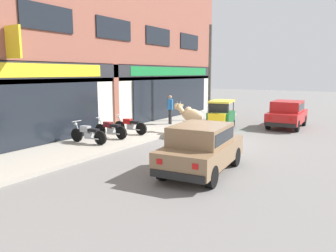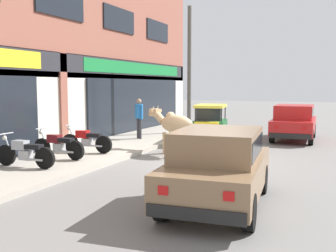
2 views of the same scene
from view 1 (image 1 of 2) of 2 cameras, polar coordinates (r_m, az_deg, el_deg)
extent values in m
plane|color=slate|center=(14.26, 7.00, -2.80)|extent=(90.00, 90.00, 0.00)
cube|color=#A8A093|center=(16.09, -4.97, -1.14)|extent=(19.00, 2.96, 0.13)
cube|color=#8E5142|center=(17.13, -10.18, 17.64)|extent=(23.00, 0.55, 5.92)
cube|color=beige|center=(16.99, -9.82, 4.87)|extent=(23.00, 0.55, 3.40)
cube|color=#28282D|center=(16.73, -9.12, 9.45)|extent=(22.08, 0.08, 0.64)
cube|color=black|center=(13.02, -25.63, 1.25)|extent=(8.74, 0.10, 2.40)
cube|color=yellow|center=(12.91, -26.11, 8.73)|extent=(9.20, 0.05, 0.52)
cube|color=#8E5142|center=(16.79, -9.06, 4.84)|extent=(0.36, 0.12, 3.40)
cube|color=black|center=(21.48, 1.11, 4.95)|extent=(8.74, 0.10, 2.40)
cube|color=#197A38|center=(21.41, 1.17, 9.49)|extent=(9.20, 0.05, 0.52)
cube|color=black|center=(14.17, -20.24, 17.30)|extent=(2.50, 0.06, 1.00)
cube|color=black|center=(16.87, -9.33, 16.34)|extent=(2.50, 0.06, 1.00)
cube|color=black|center=(19.98, -1.69, 15.33)|extent=(2.50, 0.06, 1.00)
cube|color=black|center=(23.33, 3.77, 14.44)|extent=(2.50, 0.06, 1.00)
cube|color=yellow|center=(12.65, -25.36, 13.11)|extent=(0.08, 0.80, 1.10)
ellipsoid|color=tan|center=(15.08, 4.22, 1.84)|extent=(1.05, 1.49, 0.60)
sphere|color=tan|center=(15.28, 3.57, 2.79)|extent=(0.32, 0.32, 0.32)
cylinder|color=tan|center=(15.43, 2.77, -0.45)|extent=(0.12, 0.12, 0.72)
cylinder|color=tan|center=(15.61, 3.61, -0.35)|extent=(0.12, 0.12, 0.72)
cylinder|color=tan|center=(14.76, 4.79, -0.92)|extent=(0.12, 0.12, 0.72)
cylinder|color=tan|center=(14.94, 5.65, -0.81)|extent=(0.12, 0.12, 0.72)
cylinder|color=tan|center=(15.71, 2.37, 2.71)|extent=(0.41, 0.52, 0.43)
cube|color=tan|center=(15.90, 1.82, 3.40)|extent=(0.35, 0.42, 0.26)
cube|color=#957A57|center=(16.05, 1.44, 3.32)|extent=(0.20, 0.19, 0.14)
cone|color=beige|center=(15.79, 1.61, 4.02)|extent=(0.10, 0.13, 0.19)
cone|color=beige|center=(15.91, 2.20, 4.06)|extent=(0.10, 0.13, 0.19)
cube|color=tan|center=(15.74, 1.51, 3.56)|extent=(0.14, 0.09, 0.10)
cube|color=tan|center=(15.93, 2.45, 3.63)|extent=(0.14, 0.09, 0.10)
cylinder|color=tan|center=(14.55, 6.01, 0.67)|extent=(0.10, 0.17, 0.60)
cylinder|color=black|center=(11.20, 4.53, -4.50)|extent=(0.61, 0.23, 0.60)
cylinder|color=black|center=(10.76, 11.67, -5.24)|extent=(0.61, 0.23, 0.60)
cylinder|color=black|center=(9.19, -0.95, -7.56)|extent=(0.61, 0.23, 0.60)
cylinder|color=black|center=(8.64, 7.64, -8.73)|extent=(0.61, 0.23, 0.60)
cube|color=#846647|center=(9.84, 5.90, -4.66)|extent=(3.63, 1.90, 0.60)
cube|color=#846647|center=(9.62, 5.75, -1.44)|extent=(2.02, 1.60, 0.56)
cube|color=black|center=(9.62, 5.75, -1.44)|extent=(1.87, 1.61, 0.35)
cube|color=black|center=(11.48, 8.97, -3.84)|extent=(0.25, 1.52, 0.20)
cube|color=black|center=(8.36, 1.61, -8.70)|extent=(0.25, 1.52, 0.20)
sphere|color=silver|center=(11.60, 6.79, -2.14)|extent=(0.14, 0.14, 0.14)
sphere|color=silver|center=(11.31, 11.37, -2.55)|extent=(0.14, 0.14, 0.14)
cube|color=red|center=(8.46, -1.52, -6.22)|extent=(0.04, 0.16, 0.14)
cube|color=red|center=(8.06, 4.76, -7.04)|extent=(0.04, 0.16, 0.14)
cylinder|color=black|center=(20.26, 18.59, 1.22)|extent=(0.60, 0.19, 0.60)
cylinder|color=black|center=(20.02, 22.62, 0.90)|extent=(0.60, 0.19, 0.60)
cylinder|color=black|center=(18.03, 17.05, 0.36)|extent=(0.60, 0.19, 0.60)
cylinder|color=black|center=(17.76, 21.57, -0.01)|extent=(0.60, 0.19, 0.60)
cube|color=red|center=(18.96, 20.03, 1.54)|extent=(3.53, 1.67, 0.60)
cube|color=red|center=(18.80, 20.07, 3.26)|extent=(1.93, 1.48, 0.56)
cube|color=black|center=(18.80, 20.07, 3.26)|extent=(1.78, 1.50, 0.35)
cube|color=black|center=(20.68, 20.89, 1.48)|extent=(0.15, 1.52, 0.20)
cube|color=black|center=(17.31, 18.92, 0.18)|extent=(0.15, 1.52, 0.20)
sphere|color=silver|center=(20.76, 19.65, 2.41)|extent=(0.14, 0.14, 0.14)
sphere|color=silver|center=(20.60, 22.27, 2.21)|extent=(0.14, 0.14, 0.14)
cube|color=red|center=(17.35, 17.36, 1.34)|extent=(0.03, 0.16, 0.14)
cube|color=red|center=(17.15, 20.58, 1.09)|extent=(0.03, 0.16, 0.14)
cylinder|color=black|center=(16.78, 8.49, -0.25)|extent=(0.45, 0.19, 0.44)
cylinder|color=black|center=(18.16, 11.26, 0.40)|extent=(0.45, 0.19, 0.44)
cylinder|color=black|center=(18.39, 8.08, 0.59)|extent=(0.45, 0.19, 0.44)
cube|color=#19602D|center=(17.59, 9.23, 1.32)|extent=(1.88, 1.42, 0.70)
cube|color=yellow|center=(16.71, 8.53, 1.27)|extent=(0.50, 0.92, 0.52)
cylinder|color=black|center=(16.86, 10.47, 3.09)|extent=(0.04, 0.04, 0.55)
cylinder|color=black|center=(17.08, 7.23, 3.25)|extent=(0.04, 0.04, 0.55)
cylinder|color=black|center=(18.11, 11.31, 3.48)|extent=(0.04, 0.04, 0.55)
cylinder|color=black|center=(18.32, 8.28, 3.63)|extent=(0.04, 0.04, 0.55)
cube|color=#DBCC42|center=(17.54, 9.34, 4.26)|extent=(1.77, 1.35, 0.10)
cube|color=black|center=(16.96, 8.84, 3.16)|extent=(0.18, 0.92, 0.50)
cylinder|color=black|center=(14.06, -15.58, -1.52)|extent=(0.13, 0.56, 0.56)
cylinder|color=black|center=(13.23, -11.70, -2.03)|extent=(0.13, 0.56, 0.56)
cube|color=#B2B5BA|center=(13.62, -13.64, -1.61)|extent=(0.22, 0.33, 0.24)
cube|color=#A8AAB2|center=(13.68, -14.18, -0.48)|extent=(0.26, 0.41, 0.24)
cube|color=black|center=(13.41, -12.92, -0.70)|extent=(0.25, 0.53, 0.12)
cylinder|color=#B2B5BA|center=(13.97, -15.46, -0.33)|extent=(0.05, 0.27, 0.59)
cylinder|color=#B2B5BA|center=(13.95, -15.63, 0.81)|extent=(0.52, 0.06, 0.03)
sphere|color=silver|center=(14.01, -15.78, 0.34)|extent=(0.12, 0.12, 0.12)
cylinder|color=#B2B5BA|center=(13.31, -12.80, -2.18)|extent=(0.08, 0.48, 0.06)
cylinder|color=black|center=(15.03, -11.68, -0.69)|extent=(0.12, 0.56, 0.56)
cylinder|color=black|center=(14.17, -8.14, -1.19)|extent=(0.12, 0.56, 0.56)
cube|color=#B2B5BA|center=(14.57, -9.91, -0.79)|extent=(0.21, 0.33, 0.24)
cube|color=maroon|center=(14.64, -10.39, 0.28)|extent=(0.26, 0.41, 0.24)
cube|color=black|center=(14.37, -9.25, 0.06)|extent=(0.24, 0.53, 0.12)
cylinder|color=#B2B5BA|center=(14.94, -11.56, 0.42)|extent=(0.05, 0.27, 0.59)
cylinder|color=#B2B5BA|center=(14.93, -11.70, 1.49)|extent=(0.52, 0.05, 0.03)
sphere|color=silver|center=(14.99, -11.85, 1.06)|extent=(0.12, 0.12, 0.12)
cylinder|color=#B2B5BA|center=(14.26, -9.16, -1.31)|extent=(0.08, 0.48, 0.06)
cylinder|color=black|center=(15.81, -8.44, -0.12)|extent=(0.12, 0.56, 0.56)
cylinder|color=black|center=(15.08, -4.68, -0.50)|extent=(0.12, 0.56, 0.56)
cube|color=#B2B5BA|center=(15.42, -6.55, -0.16)|extent=(0.21, 0.33, 0.24)
cube|color=red|center=(15.47, -7.05, 0.84)|extent=(0.26, 0.41, 0.24)
cube|color=black|center=(15.24, -5.83, 0.66)|extent=(0.24, 0.53, 0.12)
cylinder|color=#B2B5BA|center=(15.73, -8.29, 0.95)|extent=(0.05, 0.27, 0.59)
cylinder|color=#B2B5BA|center=(15.71, -8.43, 1.97)|extent=(0.52, 0.05, 0.03)
sphere|color=silver|center=(15.76, -8.59, 1.55)|extent=(0.12, 0.12, 0.12)
cylinder|color=#B2B5BA|center=(15.14, -5.68, -0.63)|extent=(0.08, 0.48, 0.06)
cylinder|color=#2D2D33|center=(18.16, 0.49, 1.60)|extent=(0.11, 0.11, 0.82)
cylinder|color=#2D2D33|center=(18.32, 0.25, 1.67)|extent=(0.11, 0.11, 0.82)
cylinder|color=#236BB7|center=(18.16, 0.37, 3.80)|extent=(0.32, 0.32, 0.56)
cylinder|color=#236BB7|center=(17.97, 0.65, 3.65)|extent=(0.08, 0.08, 0.56)
cylinder|color=#236BB7|center=(18.35, 0.10, 3.77)|extent=(0.08, 0.08, 0.56)
sphere|color=tan|center=(18.13, 0.37, 5.06)|extent=(0.20, 0.20, 0.20)
cylinder|color=#595651|center=(20.00, 7.29, 9.12)|extent=(0.18, 0.18, 5.61)
camera|label=2|loc=(2.71, -21.18, -5.85)|focal=42.00mm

